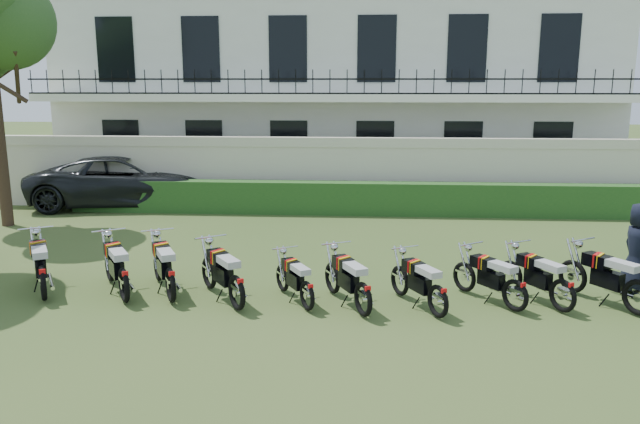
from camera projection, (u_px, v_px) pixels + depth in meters
The scene contains 16 objects.
ground at pixel (306, 290), 12.31m from camera, with size 100.00×100.00×0.00m, color #364F1F.
perimeter_wall at pixel (329, 173), 19.88m from camera, with size 30.00×0.35×2.30m.
hedge at pixel (359, 198), 19.17m from camera, with size 18.00×0.60×1.00m, color #1A491B.
building at pixel (337, 89), 25.18m from camera, with size 20.40×9.60×7.40m.
motorcycle_0 at pixel (42, 275), 11.54m from camera, with size 1.15×1.84×1.13m.
motorcycle_1 at pixel (123, 277), 11.43m from camera, with size 1.19×1.79×1.12m.
motorcycle_2 at pixel (170, 277), 11.44m from camera, with size 1.06×1.86×1.12m.
motorcycle_3 at pixel (237, 284), 11.04m from camera, with size 1.22×1.72×1.10m.
motorcycle_4 at pixel (307, 289), 11.06m from camera, with size 0.91×1.51×0.92m.
motorcycle_5 at pixel (363, 291), 10.76m from camera, with size 0.97×1.76×1.05m.
motorcycle_6 at pixel (438, 293), 10.71m from camera, with size 0.96×1.66×1.00m.
motorcycle_7 at pixel (516, 288), 10.99m from camera, with size 1.14×1.56×1.01m.
motorcycle_8 at pixel (563, 288), 10.96m from camera, with size 1.03×1.68×1.03m.
motorcycle_9 at pixel (640, 289), 10.79m from camera, with size 1.19×1.75×1.11m.
suv at pixel (126, 181), 20.45m from camera, with size 2.77×6.00×1.67m, color black.
officer_3 at pixel (639, 248), 11.97m from camera, with size 0.87×0.56×1.78m, color black.
Camera 1 is at (1.07, -11.69, 4.03)m, focal length 35.00 mm.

